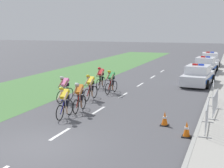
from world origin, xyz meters
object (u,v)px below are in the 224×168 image
cyclist_second (79,96)px  crowd_barrier_middle (215,103)px  cyclist_sixth (101,77)px  crowd_barrier_front (207,117)px  cyclist_third (65,88)px  police_car_second (205,66)px  cyclist_fifth (111,81)px  cyclist_fourth (90,86)px  police_car_third (210,60)px  cyclist_lead (64,102)px  traffic_cone_mid (187,129)px  crowd_barrier_rear (213,93)px  police_car_nearest (198,76)px  traffic_cone_near (165,119)px

cyclist_second → crowd_barrier_middle: cyclist_second is taller
cyclist_sixth → crowd_barrier_front: 10.66m
cyclist_third → police_car_second: size_ratio=0.38×
cyclist_fifth → crowd_barrier_front: 8.85m
cyclist_fourth → cyclist_fifth: size_ratio=1.00×
police_car_second → police_car_third: (0.00, 5.87, 0.00)m
cyclist_lead → cyclist_second: same height
cyclist_second → traffic_cone_mid: cyclist_second is taller
police_car_second → cyclist_fourth: bearing=-111.5°
cyclist_fourth → cyclist_sixth: same height
cyclist_second → crowd_barrier_middle: size_ratio=0.74×
cyclist_third → crowd_barrier_rear: bearing=16.7°
cyclist_sixth → police_car_third: (6.25, 16.26, -0.11)m
police_car_nearest → cyclist_lead: bearing=-114.0°
traffic_cone_mid → traffic_cone_near: bearing=132.9°
cyclist_third → cyclist_fourth: size_ratio=1.00×
cyclist_fourth → traffic_cone_mid: cyclist_fourth is taller
police_car_third → crowd_barrier_middle: size_ratio=1.96×
crowd_barrier_front → police_car_third: bearing=93.5°
police_car_nearest → crowd_barrier_front: 11.18m
police_car_third → traffic_cone_near: bearing=-90.8°
cyclist_lead → traffic_cone_mid: (5.78, -0.74, -0.48)m
police_car_nearest → crowd_barrier_middle: (1.67, -8.48, -0.03)m
cyclist_lead → police_car_second: bearing=74.4°
crowd_barrier_middle → police_car_second: bearing=96.3°
cyclist_fifth → crowd_barrier_front: cyclist_fifth is taller
cyclist_fourth → crowd_barrier_rear: bearing=10.9°
cyclist_lead → cyclist_fourth: bearing=96.7°
police_car_nearest → police_car_third: 12.53m
police_car_nearest → police_car_second: same height
cyclist_lead → cyclist_fifth: (0.02, 6.19, 0.00)m
cyclist_fifth → police_car_second: size_ratio=0.38×
cyclist_lead → cyclist_fourth: size_ratio=1.00×
cyclist_lead → cyclist_third: 3.32m
cyclist_sixth → police_car_nearest: police_car_nearest is taller
crowd_barrier_front → crowd_barrier_middle: size_ratio=1.00×
cyclist_lead → police_car_second: size_ratio=0.38×
cyclist_sixth → crowd_barrier_front: cyclist_sixth is taller
cyclist_lead → cyclist_third: bearing=118.6°
cyclist_fourth → traffic_cone_near: (5.15, -3.54, -0.48)m
cyclist_third → cyclist_sixth: size_ratio=1.00×
cyclist_second → police_car_third: (4.87, 22.44, -0.11)m
cyclist_fifth → traffic_cone_near: cyclist_fifth is taller
cyclist_third → police_car_nearest: 10.60m
cyclist_second → cyclist_fourth: (-0.59, 2.68, 0.00)m
police_car_second → crowd_barrier_front: police_car_second is taller
cyclist_fifth → cyclist_sixth: size_ratio=1.00×
cyclist_lead → police_car_nearest: bearing=66.0°
crowd_barrier_front → crowd_barrier_rear: size_ratio=1.00×
cyclist_fourth → police_car_nearest: size_ratio=0.38×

